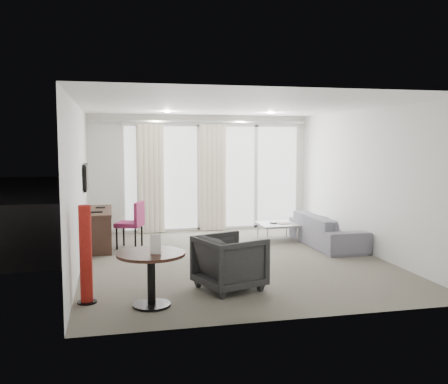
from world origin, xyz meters
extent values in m
cube|color=#635E51|center=(0.00, 0.00, 0.00)|extent=(5.00, 6.00, 0.00)
cube|color=white|center=(0.00, 0.00, 2.60)|extent=(5.00, 6.00, 0.00)
cube|color=silver|center=(-2.50, 0.00, 1.30)|extent=(0.00, 6.00, 2.60)
cube|color=silver|center=(2.50, 0.00, 1.30)|extent=(0.00, 6.00, 2.60)
cube|color=silver|center=(0.00, -3.00, 1.30)|extent=(5.00, 0.00, 2.60)
cylinder|color=#FFE0B2|center=(-0.90, 1.60, 2.59)|extent=(0.12, 0.12, 0.02)
cylinder|color=#FFE0B2|center=(1.20, 1.60, 2.59)|extent=(0.12, 0.12, 0.02)
cylinder|color=#A21C15|center=(-2.32, -1.87, 0.62)|extent=(0.31, 0.31, 1.23)
imported|color=#262627|center=(-0.44, -1.69, 0.37)|extent=(1.04, 1.02, 0.74)
imported|color=slate|center=(2.08, 0.70, 0.30)|extent=(0.81, 2.07, 0.60)
cube|color=#4D4D50|center=(0.30, 4.50, -0.06)|extent=(5.60, 3.00, 0.12)
camera|label=1|loc=(-2.00, -8.17, 2.01)|focal=40.00mm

